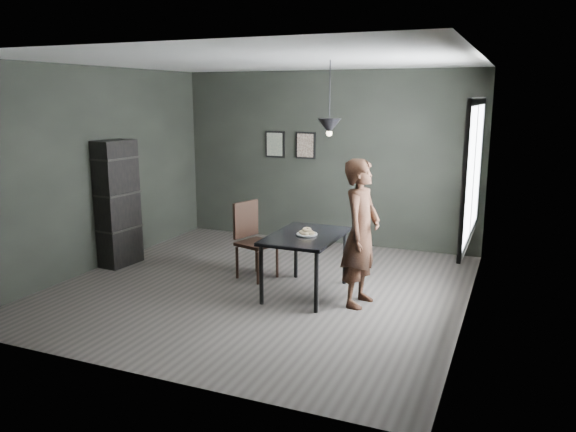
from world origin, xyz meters
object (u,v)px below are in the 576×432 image
at_px(pendant_lamp, 329,126).
at_px(wood_chair, 252,235).
at_px(cafe_table, 305,241).
at_px(white_plate, 307,235).
at_px(woman, 361,233).
at_px(shelf_unit, 117,203).

bearing_deg(pendant_lamp, wood_chair, 167.78).
relative_size(cafe_table, pendant_lamp, 1.39).
height_order(white_plate, wood_chair, wood_chair).
height_order(woman, pendant_lamp, pendant_lamp).
bearing_deg(pendant_lamp, shelf_unit, 179.55).
bearing_deg(shelf_unit, pendant_lamp, 4.57).
height_order(white_plate, woman, woman).
height_order(wood_chair, shelf_unit, shelf_unit).
bearing_deg(shelf_unit, white_plate, 2.18).
xyz_separation_m(white_plate, wood_chair, (-0.93, 0.37, -0.17)).
height_order(white_plate, shelf_unit, shelf_unit).
height_order(shelf_unit, pendant_lamp, pendant_lamp).
distance_m(white_plate, shelf_unit, 2.95).
bearing_deg(woman, wood_chair, 80.59).
xyz_separation_m(woman, pendant_lamp, (-0.47, 0.19, 1.20)).
relative_size(white_plate, shelf_unit, 0.13).
xyz_separation_m(woman, shelf_unit, (-3.64, 0.21, 0.04)).
bearing_deg(cafe_table, pendant_lamp, 21.80).
xyz_separation_m(shelf_unit, pendant_lamp, (3.17, -0.02, 1.15)).
relative_size(woman, pendant_lamp, 1.98).
xyz_separation_m(white_plate, woman, (0.69, -0.07, 0.10)).
xyz_separation_m(cafe_table, shelf_unit, (-2.92, 0.12, 0.23)).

